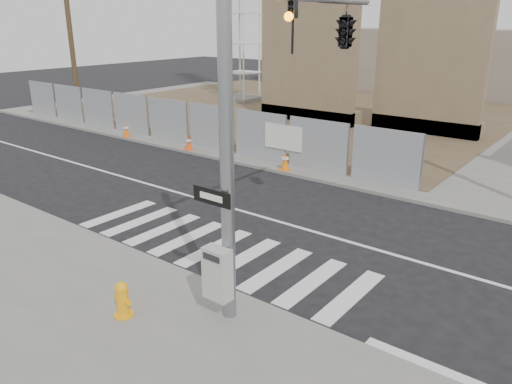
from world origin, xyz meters
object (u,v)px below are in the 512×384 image
Objects in this scene: traffic_cone_b at (126,130)px; traffic_cone_c at (189,143)px; signal_pole at (311,66)px; traffic_cone_d at (285,161)px; traffic_cone_a at (112,121)px; fire_hydrant at (122,299)px.

traffic_cone_b reaches higher than traffic_cone_c.
signal_pole reaches higher than traffic_cone_d.
traffic_cone_c is at bearing -8.17° from traffic_cone_a.
fire_hydrant is 1.09× the size of traffic_cone_b.
traffic_cone_c is (-10.17, 6.27, -4.34)m from signal_pole.
fire_hydrant is 16.55m from traffic_cone_b.
traffic_cone_d is at bearing 119.93° from fire_hydrant.
signal_pole is at bearing 80.41° from fire_hydrant.
traffic_cone_d is (12.07, -0.94, 0.03)m from traffic_cone_a.
traffic_cone_b is at bearing 156.75° from signal_pole.
traffic_cone_d reaches higher than traffic_cone_c.
signal_pole reaches higher than fire_hydrant.
traffic_cone_a is 0.98× the size of traffic_cone_b.
signal_pole is 9.36× the size of fire_hydrant.
signal_pole reaches higher than traffic_cone_b.
signal_pole is 18.96m from traffic_cone_a.
traffic_cone_b is 4.41m from traffic_cone_c.
fire_hydrant is at bearing -112.11° from signal_pole.
fire_hydrant is 19.05m from traffic_cone_a.
traffic_cone_d is at bearing 127.91° from signal_pole.
signal_pole is 9.70× the size of traffic_cone_d.
traffic_cone_d is at bearing 0.22° from traffic_cone_b.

